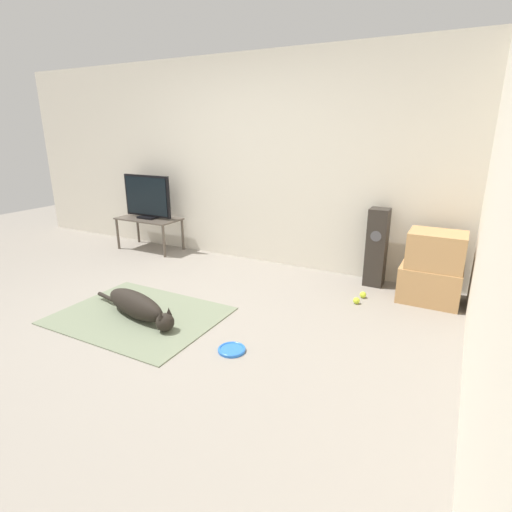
{
  "coord_description": "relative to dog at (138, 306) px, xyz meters",
  "views": [
    {
      "loc": [
        2.42,
        -2.43,
        1.67
      ],
      "look_at": [
        0.62,
        0.96,
        0.45
      ],
      "focal_mm": 28.0,
      "sensor_mm": 36.0,
      "label": 1
    }
  ],
  "objects": [
    {
      "name": "area_rug",
      "position": [
        -0.04,
        0.04,
        -0.12
      ],
      "size": [
        1.48,
        1.15,
        0.01
      ],
      "color": "slate",
      "rests_on": "ground_plane"
    },
    {
      "name": "tv",
      "position": [
        -1.46,
        1.79,
        0.63
      ],
      "size": [
        0.78,
        0.2,
        0.61
      ],
      "color": "black",
      "rests_on": "tv_stand"
    },
    {
      "name": "frisbee",
      "position": [
        1.05,
        -0.08,
        -0.12
      ],
      "size": [
        0.22,
        0.22,
        0.03
      ],
      "color": "blue",
      "rests_on": "ground_plane"
    },
    {
      "name": "wall_back",
      "position": [
        0.1,
        2.09,
        1.15
      ],
      "size": [
        8.0,
        0.06,
        2.55
      ],
      "color": "silver",
      "rests_on": "ground_plane"
    },
    {
      "name": "tennis_ball_by_boxes",
      "position": [
        1.69,
        1.28,
        -0.1
      ],
      "size": [
        0.07,
        0.07,
        0.07
      ],
      "color": "#C6E033",
      "rests_on": "ground_plane"
    },
    {
      "name": "cardboard_box_upper",
      "position": [
        2.33,
        1.7,
        0.41
      ],
      "size": [
        0.53,
        0.41,
        0.36
      ],
      "color": "tan",
      "rests_on": "cardboard_box_lower"
    },
    {
      "name": "wall_right",
      "position": [
        2.7,
        -0.01,
        1.15
      ],
      "size": [
        0.06,
        8.0,
        2.55
      ],
      "color": "silver",
      "rests_on": "ground_plane"
    },
    {
      "name": "tennis_ball_near_speaker",
      "position": [
        1.71,
        1.46,
        -0.1
      ],
      "size": [
        0.07,
        0.07,
        0.07
      ],
      "color": "#C6E033",
      "rests_on": "ground_plane"
    },
    {
      "name": "cardboard_box_lower",
      "position": [
        2.31,
        1.71,
        0.05
      ],
      "size": [
        0.58,
        0.46,
        0.36
      ],
      "color": "tan",
      "rests_on": "ground_plane"
    },
    {
      "name": "tv_stand",
      "position": [
        -1.46,
        1.78,
        0.28
      ],
      "size": [
        0.92,
        0.47,
        0.46
      ],
      "color": "brown",
      "rests_on": "ground_plane"
    },
    {
      "name": "ground_plane",
      "position": [
        0.1,
        -0.01,
        -0.13
      ],
      "size": [
        12.0,
        12.0,
        0.0
      ],
      "primitive_type": "plane",
      "color": "gray"
    },
    {
      "name": "floor_speaker",
      "position": [
        1.72,
        1.9,
        0.3
      ],
      "size": [
        0.21,
        0.21,
        0.87
      ],
      "color": "#2D2823",
      "rests_on": "ground_plane"
    },
    {
      "name": "dog",
      "position": [
        0.0,
        0.0,
        0.0
      ],
      "size": [
        1.14,
        0.37,
        0.24
      ],
      "color": "black",
      "rests_on": "area_rug"
    }
  ]
}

